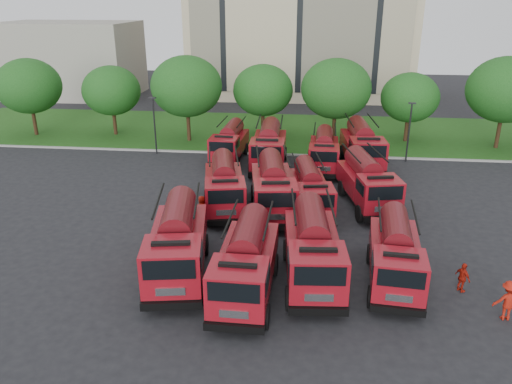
% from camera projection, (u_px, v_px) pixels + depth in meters
% --- Properties ---
extents(ground, '(140.00, 140.00, 0.00)m').
position_uv_depth(ground, '(241.00, 248.00, 28.19)').
color(ground, black).
rests_on(ground, ground).
extents(lawn, '(70.00, 16.00, 0.12)m').
position_uv_depth(lawn, '(274.00, 131.00, 52.23)').
color(lawn, '#1E4512').
rests_on(lawn, ground).
extents(curb, '(70.00, 0.30, 0.14)m').
position_uv_depth(curb, '(267.00, 154.00, 44.73)').
color(curb, gray).
rests_on(curb, ground).
extents(apartment_building, '(30.00, 14.18, 25.00)m').
position_uv_depth(apartment_building, '(301.00, 2.00, 67.77)').
color(apartment_building, tan).
rests_on(apartment_building, ground).
extents(side_building, '(18.00, 12.00, 10.00)m').
position_uv_depth(side_building, '(71.00, 59.00, 70.01)').
color(side_building, gray).
rests_on(side_building, ground).
extents(tree_0, '(6.30, 6.30, 7.70)m').
position_uv_depth(tree_0, '(29.00, 86.00, 49.06)').
color(tree_0, '#382314').
rests_on(tree_0, ground).
extents(tree_1, '(5.71, 5.71, 6.98)m').
position_uv_depth(tree_1, '(111.00, 91.00, 49.37)').
color(tree_1, '#382314').
rests_on(tree_1, ground).
extents(tree_2, '(6.72, 6.72, 8.22)m').
position_uv_depth(tree_2, '(187.00, 86.00, 46.91)').
color(tree_2, '#382314').
rests_on(tree_2, ground).
extents(tree_3, '(5.88, 5.88, 7.19)m').
position_uv_depth(tree_3, '(263.00, 90.00, 48.78)').
color(tree_3, '#382314').
rests_on(tree_3, ground).
extents(tree_4, '(6.55, 6.55, 8.01)m').
position_uv_depth(tree_4, '(336.00, 89.00, 46.51)').
color(tree_4, '#382314').
rests_on(tree_4, ground).
extents(tree_5, '(5.46, 5.46, 6.68)m').
position_uv_depth(tree_5, '(410.00, 98.00, 47.07)').
color(tree_5, '#382314').
rests_on(tree_5, ground).
extents(tree_6, '(6.89, 6.89, 8.42)m').
position_uv_depth(tree_6, '(506.00, 90.00, 44.48)').
color(tree_6, '#382314').
rests_on(tree_6, ground).
extents(lamp_post_0, '(0.60, 0.25, 5.11)m').
position_uv_depth(lamp_post_0, '(154.00, 122.00, 44.02)').
color(lamp_post_0, black).
rests_on(lamp_post_0, ground).
extents(lamp_post_1, '(0.60, 0.25, 5.11)m').
position_uv_depth(lamp_post_1, '(409.00, 129.00, 41.87)').
color(lamp_post_1, black).
rests_on(lamp_post_1, ground).
extents(fire_truck_0, '(3.88, 8.06, 3.52)m').
position_uv_depth(fire_truck_0, '(177.00, 242.00, 24.99)').
color(fire_truck_0, black).
rests_on(fire_truck_0, ground).
extents(fire_truck_1, '(2.78, 7.33, 3.31)m').
position_uv_depth(fire_truck_1, '(246.00, 262.00, 23.37)').
color(fire_truck_1, black).
rests_on(fire_truck_1, ground).
extents(fire_truck_2, '(3.20, 7.67, 3.41)m').
position_uv_depth(fire_truck_2, '(313.00, 248.00, 24.54)').
color(fire_truck_2, black).
rests_on(fire_truck_2, ground).
extents(fire_truck_3, '(2.99, 7.00, 3.10)m').
position_uv_depth(fire_truck_3, '(395.00, 254.00, 24.34)').
color(fire_truck_3, black).
rests_on(fire_truck_3, ground).
extents(fire_truck_4, '(3.81, 7.52, 3.27)m').
position_uv_depth(fire_truck_4, '(224.00, 185.00, 32.89)').
color(fire_truck_4, black).
rests_on(fire_truck_4, ground).
extents(fire_truck_5, '(3.59, 7.82, 3.43)m').
position_uv_depth(fire_truck_5, '(273.00, 187.00, 32.33)').
color(fire_truck_5, black).
rests_on(fire_truck_5, ground).
extents(fire_truck_6, '(3.25, 6.91, 3.02)m').
position_uv_depth(fire_truck_6, '(310.00, 190.00, 32.43)').
color(fire_truck_6, black).
rests_on(fire_truck_6, ground).
extents(fire_truck_7, '(3.88, 7.63, 3.31)m').
position_uv_depth(fire_truck_7, '(367.00, 182.00, 33.39)').
color(fire_truck_7, black).
rests_on(fire_truck_7, ground).
extents(fire_truck_8, '(2.75, 6.81, 3.05)m').
position_uv_depth(fire_truck_8, '(230.00, 142.00, 42.92)').
color(fire_truck_8, black).
rests_on(fire_truck_8, ground).
extents(fire_truck_9, '(2.99, 7.76, 3.50)m').
position_uv_depth(fire_truck_9, '(269.00, 147.00, 40.92)').
color(fire_truck_9, black).
rests_on(fire_truck_9, ground).
extents(fire_truck_10, '(2.67, 6.83, 3.07)m').
position_uv_depth(fire_truck_10, '(324.00, 151.00, 40.46)').
color(fire_truck_10, black).
rests_on(fire_truck_10, ground).
extents(fire_truck_11, '(3.33, 7.98, 3.55)m').
position_uv_depth(fire_truck_11, '(362.00, 146.00, 41.11)').
color(fire_truck_11, black).
rests_on(fire_truck_11, ground).
extents(firefighter_0, '(0.76, 0.63, 1.84)m').
position_uv_depth(firefighter_0, '(309.00, 315.00, 22.30)').
color(firefighter_0, black).
rests_on(firefighter_0, ground).
extents(firefighter_1, '(0.77, 0.46, 1.51)m').
position_uv_depth(firefighter_1, '(321.00, 306.00, 22.92)').
color(firefighter_1, black).
rests_on(firefighter_1, ground).
extents(firefighter_2, '(0.88, 1.02, 1.52)m').
position_uv_depth(firefighter_2, '(460.00, 291.00, 24.06)').
color(firefighter_2, '#A4190C').
rests_on(firefighter_2, ground).
extents(firefighter_3, '(1.24, 0.67, 1.88)m').
position_uv_depth(firefighter_3, '(504.00, 319.00, 22.03)').
color(firefighter_3, '#A4190C').
rests_on(firefighter_3, ground).
extents(firefighter_4, '(0.86, 0.97, 1.66)m').
position_uv_depth(firefighter_4, '(202.00, 220.00, 31.68)').
color(firefighter_4, '#A4190C').
rests_on(firefighter_4, ground).
extents(firefighter_5, '(1.48, 0.70, 1.56)m').
position_uv_depth(firefighter_5, '(383.00, 214.00, 32.62)').
color(firefighter_5, '#A4190C').
rests_on(firefighter_5, ground).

